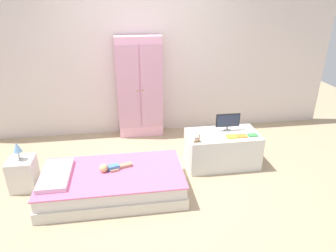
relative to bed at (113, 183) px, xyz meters
The scene contains 14 objects.
ground_plane 0.57m from the bed, 21.48° to the left, with size 10.00×10.00×0.02m, color tan.
back_wall 2.21m from the bed, 73.85° to the left, with size 6.40×0.05×2.70m, color silver.
bed is the anchor object (origin of this frame).
pillow 0.66m from the bed, behind, with size 0.32×0.63×0.05m, color silver.
doll 0.20m from the bed, 116.08° to the left, with size 0.39×0.18×0.10m.
nightstand 1.12m from the bed, 165.77° to the left, with size 0.30×0.30×0.40m, color silver.
table_lamp 1.19m from the bed, 165.77° to the left, with size 0.10×0.10×0.23m.
wardrobe 1.79m from the bed, 74.56° to the left, with size 0.72×0.29×1.63m.
tv_stand 1.56m from the bed, 17.42° to the left, with size 0.97×0.53×0.47m, color silver.
tv_monitor 1.73m from the bed, 19.54° to the left, with size 0.33×0.10×0.25m.
rocking_horse_toy 1.19m from the bed, 14.31° to the left, with size 0.10×0.04×0.12m.
book_yellow 1.63m from the bed, 12.52° to the left, with size 0.13×0.11×0.02m, color gold.
book_orange 1.77m from the bed, 11.51° to the left, with size 0.14×0.10×0.01m, color orange.
book_green 1.92m from the bed, 10.57° to the left, with size 0.13×0.08×0.02m, color #429E51.
Camera 1 is at (-0.31, -3.24, 2.23)m, focal length 32.03 mm.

